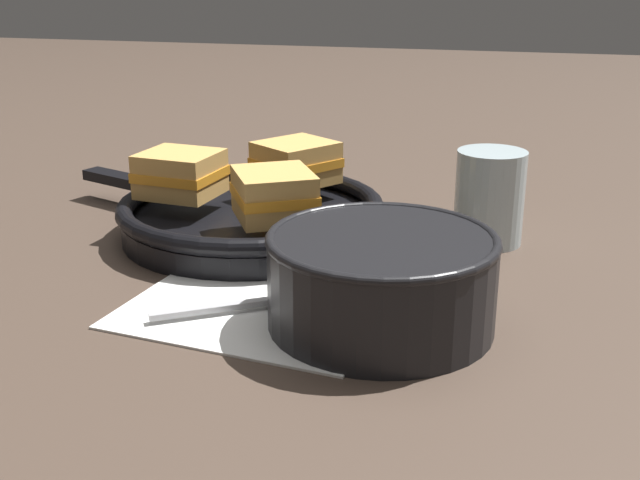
{
  "coord_description": "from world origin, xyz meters",
  "views": [
    {
      "loc": [
        0.16,
        -0.67,
        0.28
      ],
      "look_at": [
        -0.02,
        -0.02,
        0.04
      ],
      "focal_mm": 45.0,
      "sensor_mm": 36.0,
      "label": 1
    }
  ],
  "objects_px": {
    "skillet": "(250,216)",
    "sandwich_far_left": "(180,174)",
    "soup_bowl": "(382,275)",
    "sandwich_near_left": "(274,195)",
    "sandwich_near_right": "(296,163)",
    "drinking_glass": "(489,197)",
    "spoon": "(278,300)"
  },
  "relations": [
    {
      "from": "skillet",
      "to": "sandwich_far_left",
      "type": "xyz_separation_m",
      "value": [
        -0.07,
        -0.01,
        0.04
      ]
    },
    {
      "from": "soup_bowl",
      "to": "sandwich_near_left",
      "type": "distance_m",
      "value": 0.18
    },
    {
      "from": "skillet",
      "to": "sandwich_near_left",
      "type": "xyz_separation_m",
      "value": [
        0.05,
        -0.06,
        0.04
      ]
    },
    {
      "from": "sandwich_near_left",
      "to": "sandwich_near_right",
      "type": "height_order",
      "value": "same"
    },
    {
      "from": "soup_bowl",
      "to": "skillet",
      "type": "height_order",
      "value": "soup_bowl"
    },
    {
      "from": "sandwich_near_right",
      "to": "sandwich_far_left",
      "type": "relative_size",
      "value": 1.23
    },
    {
      "from": "soup_bowl",
      "to": "drinking_glass",
      "type": "bearing_deg",
      "value": 73.35
    },
    {
      "from": "drinking_glass",
      "to": "spoon",
      "type": "bearing_deg",
      "value": -125.98
    },
    {
      "from": "soup_bowl",
      "to": "sandwich_near_right",
      "type": "height_order",
      "value": "sandwich_near_right"
    },
    {
      "from": "soup_bowl",
      "to": "skillet",
      "type": "relative_size",
      "value": 0.47
    },
    {
      "from": "soup_bowl",
      "to": "spoon",
      "type": "distance_m",
      "value": 0.1
    },
    {
      "from": "sandwich_near_left",
      "to": "spoon",
      "type": "bearing_deg",
      "value": -70.84
    },
    {
      "from": "spoon",
      "to": "sandwich_near_right",
      "type": "distance_m",
      "value": 0.26
    },
    {
      "from": "skillet",
      "to": "drinking_glass",
      "type": "xyz_separation_m",
      "value": [
        0.24,
        0.04,
        0.03
      ]
    },
    {
      "from": "soup_bowl",
      "to": "sandwich_near_right",
      "type": "relative_size",
      "value": 1.71
    },
    {
      "from": "soup_bowl",
      "to": "sandwich_far_left",
      "type": "relative_size",
      "value": 2.1
    },
    {
      "from": "spoon",
      "to": "skillet",
      "type": "bearing_deg",
      "value": 82.85
    },
    {
      "from": "sandwich_near_right",
      "to": "drinking_glass",
      "type": "height_order",
      "value": "drinking_glass"
    },
    {
      "from": "sandwich_near_left",
      "to": "sandwich_near_right",
      "type": "bearing_deg",
      "value": 97.34
    },
    {
      "from": "spoon",
      "to": "soup_bowl",
      "type": "bearing_deg",
      "value": -40.63
    },
    {
      "from": "skillet",
      "to": "soup_bowl",
      "type": "bearing_deg",
      "value": -46.34
    },
    {
      "from": "soup_bowl",
      "to": "sandwich_far_left",
      "type": "height_order",
      "value": "sandwich_far_left"
    },
    {
      "from": "soup_bowl",
      "to": "sandwich_near_right",
      "type": "xyz_separation_m",
      "value": [
        -0.15,
        0.25,
        0.02
      ]
    },
    {
      "from": "spoon",
      "to": "sandwich_far_left",
      "type": "relative_size",
      "value": 1.58
    },
    {
      "from": "soup_bowl",
      "to": "drinking_glass",
      "type": "relative_size",
      "value": 1.89
    },
    {
      "from": "soup_bowl",
      "to": "spoon",
      "type": "relative_size",
      "value": 1.33
    },
    {
      "from": "sandwich_far_left",
      "to": "spoon",
      "type": "bearing_deg",
      "value": -45.78
    },
    {
      "from": "skillet",
      "to": "drinking_glass",
      "type": "bearing_deg",
      "value": 10.01
    },
    {
      "from": "skillet",
      "to": "sandwich_near_right",
      "type": "xyz_separation_m",
      "value": [
        0.03,
        0.07,
        0.04
      ]
    },
    {
      "from": "sandwich_near_left",
      "to": "drinking_glass",
      "type": "height_order",
      "value": "drinking_glass"
    },
    {
      "from": "soup_bowl",
      "to": "sandwich_near_left",
      "type": "height_order",
      "value": "sandwich_near_left"
    },
    {
      "from": "soup_bowl",
      "to": "drinking_glass",
      "type": "height_order",
      "value": "drinking_glass"
    }
  ]
}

